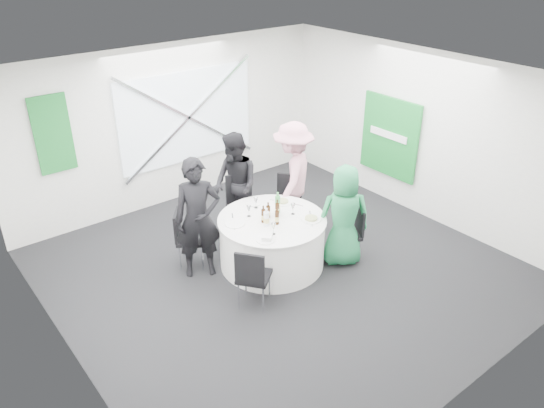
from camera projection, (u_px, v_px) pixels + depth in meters
floor at (280, 269)px, 7.75m from camera, size 6.00×6.00×0.00m
ceiling at (282, 79)px, 6.46m from camera, size 6.00×6.00×0.00m
wall_back at (172, 125)px, 9.19m from camera, size 6.00×0.00×6.00m
wall_front at (482, 289)px, 5.02m from camera, size 6.00×0.00×6.00m
wall_left at (56, 260)px, 5.45m from camera, size 0.00×6.00×6.00m
wall_right at (421, 135)px, 8.76m from camera, size 0.00×6.00×6.00m
window_panel at (187, 117)px, 9.28m from camera, size 2.60×0.03×1.60m
window_brace_a at (189, 117)px, 9.25m from camera, size 2.63×0.05×1.84m
window_brace_b at (189, 117)px, 9.25m from camera, size 2.63×0.05×1.84m
green_banner at (53, 134)px, 7.91m from camera, size 0.55×0.04×1.20m
green_sign at (390, 137)px, 9.24m from camera, size 0.05×1.20×1.40m
banquet_table at (272, 242)px, 7.72m from camera, size 1.56×1.56×0.76m
chair_back at (242, 200)px, 8.44m from camera, size 0.53×0.54×1.00m
chair_back_left at (186, 234)px, 7.64m from camera, size 0.56×0.56×0.88m
chair_back_right at (288, 199)px, 8.55m from camera, size 0.60×0.60×0.94m
chair_front_right at (353, 230)px, 7.83m from camera, size 0.52×0.51×0.83m
chair_front_left at (252, 274)px, 6.74m from camera, size 0.57×0.57×0.89m
person_man_back_left at (198, 219)px, 7.30m from camera, size 0.77×0.67×1.77m
person_man_back at (235, 185)px, 8.34m from camera, size 0.55×0.87×1.69m
person_woman_pink at (293, 176)px, 8.54m from camera, size 1.25×1.11×1.78m
person_woman_green at (344, 216)px, 7.60m from camera, size 0.90×0.83×1.54m
plate_back at (253, 203)px, 7.97m from camera, size 0.25×0.25×0.01m
plate_back_left at (235, 223)px, 7.41m from camera, size 0.28×0.28×0.01m
plate_back_right at (282, 202)px, 7.98m from camera, size 0.27×0.27×0.04m
plate_front_right at (311, 219)px, 7.51m from camera, size 0.28×0.28×0.04m
plate_front_left at (266, 240)px, 7.03m from camera, size 0.26×0.26×0.01m
napkin at (267, 236)px, 7.04m from camera, size 0.23×0.23×0.05m
beer_bottle_a at (263, 216)px, 7.41m from camera, size 0.06×0.06×0.26m
beer_bottle_b at (268, 212)px, 7.54m from camera, size 0.06×0.06×0.24m
beer_bottle_c at (277, 209)px, 7.59m from camera, size 0.06×0.06×0.25m
beer_bottle_d at (277, 218)px, 7.37m from camera, size 0.06×0.06×0.26m
green_water_bottle at (278, 204)px, 7.66m from camera, size 0.08×0.08×0.32m
clear_water_bottle at (266, 219)px, 7.33m from camera, size 0.08×0.08×0.27m
wine_glass_a at (293, 206)px, 7.61m from camera, size 0.07×0.07×0.17m
wine_glass_b at (256, 200)px, 7.78m from camera, size 0.07×0.07×0.17m
wine_glass_c at (249, 209)px, 7.55m from camera, size 0.07×0.07×0.17m
wine_glass_d at (273, 226)px, 7.11m from camera, size 0.07×0.07×0.17m
fork_a at (312, 224)px, 7.41m from camera, size 0.10×0.13×0.01m
knife_a at (310, 213)px, 7.68m from camera, size 0.11×0.13×0.01m
fork_b at (232, 216)px, 7.62m from camera, size 0.09×0.14×0.01m
knife_b at (234, 227)px, 7.33m from camera, size 0.09×0.14×0.01m
fork_c at (298, 205)px, 7.91m from camera, size 0.08×0.14×0.01m
knife_c at (274, 200)px, 8.05m from camera, size 0.09×0.14×0.01m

